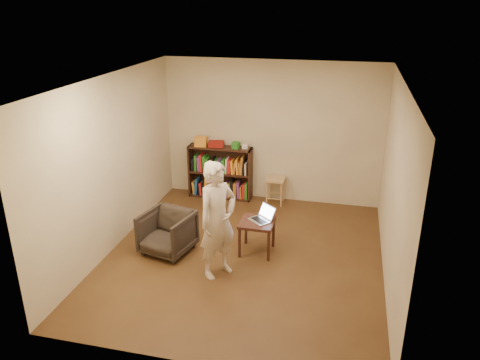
% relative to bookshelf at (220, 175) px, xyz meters
% --- Properties ---
extents(floor, '(4.50, 4.50, 0.00)m').
position_rel_bookshelf_xyz_m(floor, '(0.94, -2.09, -0.44)').
color(floor, '#472B17').
rests_on(floor, ground).
extents(ceiling, '(4.50, 4.50, 0.00)m').
position_rel_bookshelf_xyz_m(ceiling, '(0.94, -2.09, 2.16)').
color(ceiling, silver).
rests_on(ceiling, wall_back).
extents(wall_back, '(4.00, 0.00, 4.00)m').
position_rel_bookshelf_xyz_m(wall_back, '(0.94, 0.16, 0.86)').
color(wall_back, beige).
rests_on(wall_back, floor).
extents(wall_left, '(0.00, 4.50, 4.50)m').
position_rel_bookshelf_xyz_m(wall_left, '(-1.06, -2.09, 0.86)').
color(wall_left, beige).
rests_on(wall_left, floor).
extents(wall_right, '(0.00, 4.50, 4.50)m').
position_rel_bookshelf_xyz_m(wall_right, '(2.94, -2.09, 0.86)').
color(wall_right, beige).
rests_on(wall_right, floor).
extents(bookshelf, '(1.20, 0.30, 1.00)m').
position_rel_bookshelf_xyz_m(bookshelf, '(0.00, 0.00, 0.00)').
color(bookshelf, black).
rests_on(bookshelf, floor).
extents(box_yellow, '(0.24, 0.19, 0.18)m').
position_rel_bookshelf_xyz_m(box_yellow, '(-0.36, -0.04, 0.65)').
color(box_yellow, orange).
rests_on(box_yellow, bookshelf).
extents(red_cloth, '(0.32, 0.26, 0.09)m').
position_rel_bookshelf_xyz_m(red_cloth, '(-0.08, 0.01, 0.61)').
color(red_cloth, maroon).
rests_on(red_cloth, bookshelf).
extents(box_green, '(0.14, 0.14, 0.12)m').
position_rel_bookshelf_xyz_m(box_green, '(0.31, -0.04, 0.62)').
color(box_green, '#277920').
rests_on(box_green, bookshelf).
extents(box_white, '(0.11, 0.11, 0.08)m').
position_rel_bookshelf_xyz_m(box_white, '(0.47, 0.01, 0.60)').
color(box_white, silver).
rests_on(box_white, bookshelf).
extents(stool, '(0.34, 0.34, 0.49)m').
position_rel_bookshelf_xyz_m(stool, '(1.07, -0.06, -0.04)').
color(stool, tan).
rests_on(stool, floor).
extents(armchair, '(0.83, 0.85, 0.64)m').
position_rel_bookshelf_xyz_m(armchair, '(-0.21, -2.22, -0.12)').
color(armchair, '#332A22').
rests_on(armchair, floor).
extents(side_table, '(0.50, 0.50, 0.51)m').
position_rel_bookshelf_xyz_m(side_table, '(1.10, -1.91, -0.01)').
color(side_table, black).
rests_on(side_table, floor).
extents(laptop, '(0.44, 0.44, 0.21)m').
position_rel_bookshelf_xyz_m(laptop, '(1.17, -1.85, 0.12)').
color(laptop, silver).
rests_on(laptop, side_table).
extents(person, '(0.67, 0.72, 1.64)m').
position_rel_bookshelf_xyz_m(person, '(0.70, -2.62, 0.38)').
color(person, beige).
rests_on(person, floor).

